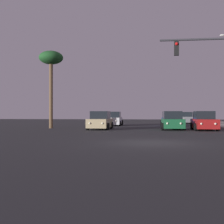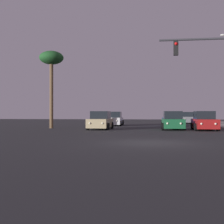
% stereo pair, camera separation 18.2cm
% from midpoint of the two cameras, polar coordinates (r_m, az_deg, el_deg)
% --- Properties ---
extents(ground_plane, '(120.00, 120.00, 0.00)m').
position_cam_midpoint_polar(ground_plane, '(15.95, 7.38, -5.60)').
color(ground_plane, '#28282B').
extents(car_blue, '(2.04, 4.34, 1.68)m').
position_cam_midpoint_polar(car_blue, '(37.07, 10.72, -1.35)').
color(car_blue, navy).
rests_on(car_blue, ground).
extents(car_green, '(2.04, 4.33, 1.68)m').
position_cam_midpoint_polar(car_green, '(28.92, 11.22, -1.67)').
color(car_green, '#195933').
rests_on(car_green, ground).
extents(car_grey, '(2.04, 4.34, 1.68)m').
position_cam_midpoint_polar(car_grey, '(47.07, 13.75, -1.11)').
color(car_grey, slate).
rests_on(car_grey, ground).
extents(car_white, '(2.04, 4.32, 1.68)m').
position_cam_midpoint_polar(car_white, '(37.54, 0.54, -1.34)').
color(car_white, silver).
rests_on(car_white, ground).
extents(car_tan, '(2.04, 4.32, 1.68)m').
position_cam_midpoint_polar(car_tan, '(28.96, -1.95, -1.67)').
color(car_tan, tan).
rests_on(car_tan, ground).
extents(car_red, '(2.04, 4.33, 1.68)m').
position_cam_midpoint_polar(car_red, '(28.68, 16.71, -1.68)').
color(car_red, maroon).
rests_on(car_red, ground).
extents(palm_tree_near, '(2.40, 2.40, 7.69)m').
position_cam_midpoint_polar(palm_tree_near, '(31.96, -10.86, 9.06)').
color(palm_tree_near, brown).
rests_on(palm_tree_near, ground).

